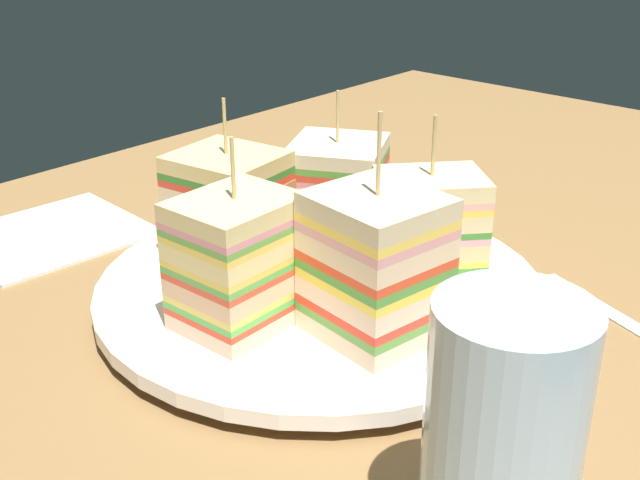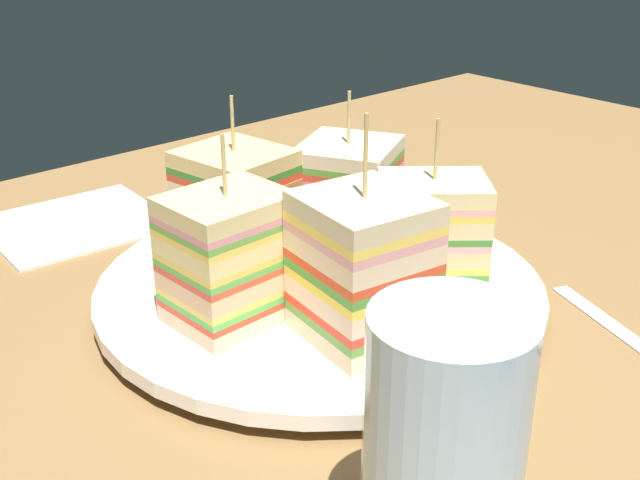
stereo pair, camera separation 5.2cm
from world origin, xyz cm
name	(u,v)px [view 1 (the left image)]	position (x,y,z in cm)	size (l,w,h in cm)	color
ground_plane	(320,315)	(0.00, 0.00, -0.90)	(128.28, 76.82, 1.80)	olive
plate	(320,290)	(0.00, 0.00, 1.07)	(29.83, 29.83, 1.76)	white
sandwich_wedge_0	(375,266)	(2.78, 6.71, 6.07)	(7.34, 7.84, 13.39)	beige
sandwich_wedge_1	(428,226)	(-5.54, 4.68, 5.31)	(8.65, 8.48, 11.11)	#D5C07F
sandwich_wedge_2	(337,191)	(-6.16, -3.84, 5.45)	(9.19, 9.00, 11.17)	#D7BB84
sandwich_wedge_3	(229,207)	(1.46, -7.11, 5.60)	(7.28, 7.80, 11.51)	beige
sandwich_wedge_4	(241,264)	(7.25, 0.29, 5.75)	(7.16, 5.96, 11.66)	beige
chip_pile	(352,273)	(-0.94, 2.02, 2.67)	(7.54, 6.36, 2.01)	#F2D381
napkin	(51,233)	(5.98, -23.83, 0.25)	(13.74, 12.30, 0.50)	silver
drinking_glass	(500,457)	(11.55, 20.09, 5.06)	(6.39, 6.39, 11.94)	silver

